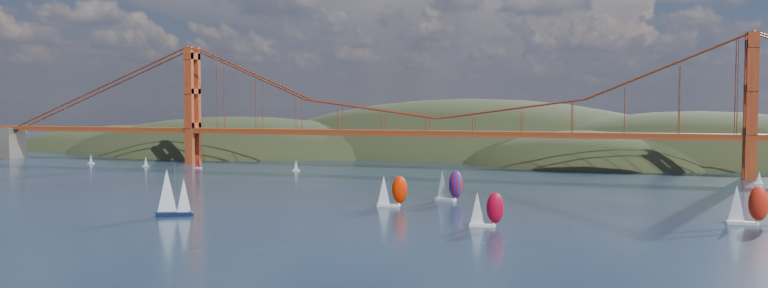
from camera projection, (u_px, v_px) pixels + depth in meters
ground at (221, 247)px, 147.59m from camera, size 1200.00×1200.00×0.00m
headlands at (565, 180)px, 398.73m from camera, size 725.00×225.00×96.00m
bridge at (435, 94)px, 317.36m from camera, size 552.00×12.00×55.00m
sloop_navy at (172, 193)px, 187.30m from camera, size 9.10×7.40×13.27m
racer_0 at (391, 190)px, 204.42m from camera, size 8.57×4.76×9.61m
racer_1 at (486, 208)px, 171.00m from camera, size 8.01×3.85×9.02m
racer_2 at (747, 204)px, 173.93m from camera, size 9.00×3.66×10.36m
racer_rwb at (449, 185)px, 216.05m from camera, size 9.18×5.96×10.26m
distant_boat_0 at (91, 159)px, 351.95m from camera, size 3.00×2.00×4.70m
distant_boat_1 at (146, 161)px, 336.39m from camera, size 3.00×2.00×4.70m
distant_boat_2 at (198, 163)px, 326.95m from camera, size 3.00×2.00×4.70m
distant_boat_3 at (296, 165)px, 314.23m from camera, size 3.00×2.00×4.70m
distant_boat_4 at (759, 178)px, 260.97m from camera, size 3.00×2.00×4.70m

